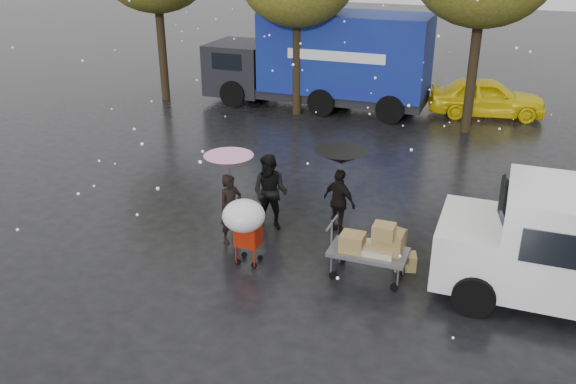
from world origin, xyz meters
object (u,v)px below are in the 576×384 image
at_px(person_black, 339,201).
at_px(vendor_cart, 373,245).
at_px(blue_truck, 323,60).
at_px(shopping_cart, 244,219).
at_px(person_pink, 231,209).
at_px(yellow_taxi, 487,97).

xyz_separation_m(person_black, vendor_cart, (1.15, -1.65, -0.02)).
distance_m(vendor_cart, blue_truck, 12.31).
bearing_deg(shopping_cart, blue_truck, 100.38).
relative_size(person_black, shopping_cart, 1.02).
height_order(person_pink, person_black, person_pink).
bearing_deg(person_black, person_pink, 56.52).
bearing_deg(person_pink, vendor_cart, -70.02).
relative_size(blue_truck, yellow_taxi, 2.05).
xyz_separation_m(vendor_cart, blue_truck, (-4.64, 11.36, 1.03)).
height_order(shopping_cart, blue_truck, blue_truck).
relative_size(person_pink, blue_truck, 0.19).
xyz_separation_m(person_pink, blue_truck, (-1.44, 10.94, 0.98)).
bearing_deg(shopping_cart, person_black, 57.95).
height_order(vendor_cart, shopping_cart, shopping_cart).
xyz_separation_m(person_pink, yellow_taxi, (4.44, 11.89, -0.09)).
bearing_deg(yellow_taxi, blue_truck, 89.14).
bearing_deg(vendor_cart, shopping_cart, -169.38).
height_order(person_pink, blue_truck, blue_truck).
height_order(person_black, yellow_taxi, person_black).
height_order(person_pink, shopping_cart, person_pink).
distance_m(shopping_cart, yellow_taxi, 13.30).
distance_m(person_pink, shopping_cart, 1.18).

